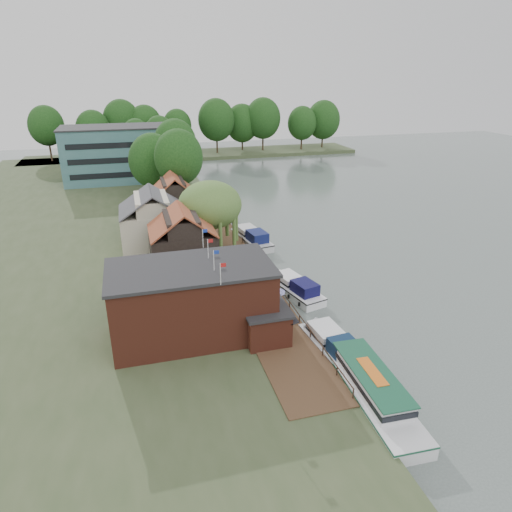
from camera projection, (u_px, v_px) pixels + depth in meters
ground at (338, 315)px, 50.27m from camera, size 260.00×260.00×0.00m
land_bank at (75, 233)px, 73.78m from camera, size 50.00×140.00×1.00m
quay_deck at (245, 278)px, 56.78m from camera, size 6.00×50.00×0.10m
quay_rail at (264, 271)px, 57.73m from camera, size 0.20×49.00×1.00m
pub at (213, 298)px, 44.12m from camera, size 20.00×11.00×7.30m
hotel_block at (121, 153)px, 104.38m from camera, size 25.40×12.40×12.30m
cottage_a at (182, 241)px, 57.00m from camera, size 8.60×7.60×8.50m
cottage_b at (153, 219)px, 65.15m from camera, size 9.60×8.60×8.50m
cottage_c at (174, 201)px, 74.16m from camera, size 7.60×7.60×8.50m
willow at (211, 219)px, 62.20m from camera, size 8.60×8.60×10.43m
umbrella_0 at (284, 324)px, 44.19m from camera, size 1.96×1.96×2.38m
umbrella_1 at (273, 314)px, 46.07m from camera, size 1.99×1.99×2.38m
umbrella_2 at (275, 297)px, 49.33m from camera, size 2.31×2.31×2.38m
umbrella_3 at (254, 287)px, 51.57m from camera, size 2.45×2.45×2.38m
umbrella_4 at (259, 273)px, 55.25m from camera, size 2.29×2.29×2.38m
cruiser_0 at (334, 344)px, 42.67m from camera, size 4.35×10.92×2.62m
cruiser_1 at (295, 286)px, 54.40m from camera, size 5.59×10.51×2.43m
cruiser_2 at (252, 236)px, 70.24m from camera, size 5.23×11.29×2.67m
tour_boat at (374, 390)px, 36.49m from camera, size 4.16×13.04×2.81m
swan at (352, 378)px, 39.74m from camera, size 0.44×0.44×0.44m
bank_tree_0 at (180, 172)px, 80.06m from camera, size 8.42×8.42×14.78m
bank_tree_1 at (153, 169)px, 86.40m from camera, size 8.97×8.97×13.27m
bank_tree_2 at (176, 155)px, 95.04m from camera, size 8.83×8.83×14.87m
bank_tree_3 at (147, 147)px, 113.81m from camera, size 6.45×6.45×11.82m
bank_tree_4 at (137, 143)px, 119.16m from camera, size 6.93×6.93×12.37m
bank_tree_5 at (160, 138)px, 128.26m from camera, size 8.34×8.34×12.19m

